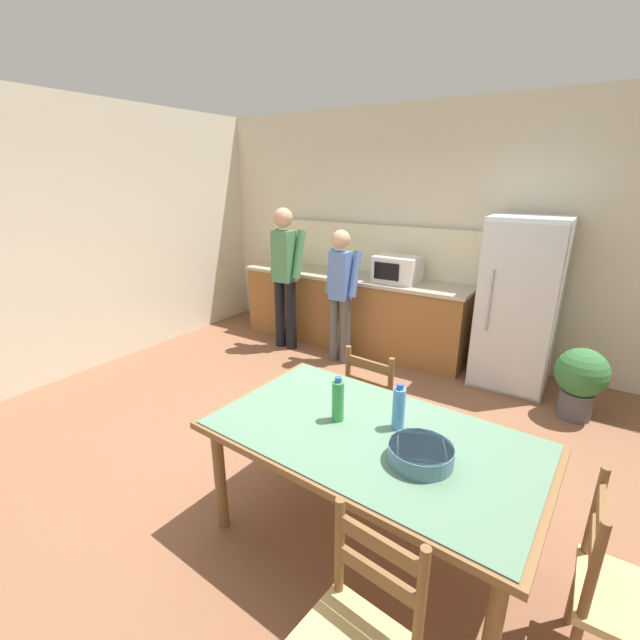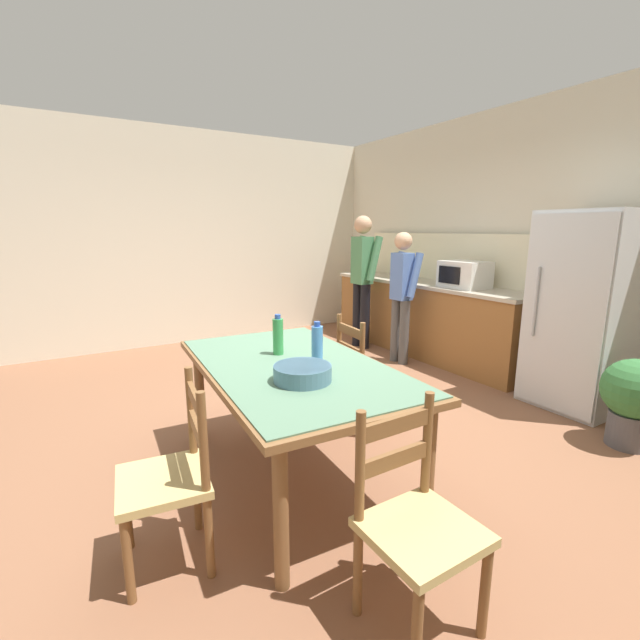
{
  "view_description": "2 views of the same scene",
  "coord_description": "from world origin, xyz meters",
  "px_view_note": "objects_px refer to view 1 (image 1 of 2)",
  "views": [
    {
      "loc": [
        1.46,
        -2.39,
        2.09
      ],
      "look_at": [
        -0.13,
        0.06,
        1.11
      ],
      "focal_mm": 24.0,
      "sensor_mm": 36.0,
      "label": 1
    },
    {
      "loc": [
        2.87,
        -1.7,
        1.58
      ],
      "look_at": [
        0.33,
        -0.18,
        0.95
      ],
      "focal_mm": 24.0,
      "sensor_mm": 36.0,
      "label": 2
    }
  ],
  "objects_px": {
    "dining_table": "(371,445)",
    "chair_head_end": "(620,597)",
    "potted_plant": "(580,379)",
    "person_at_sink": "(285,272)",
    "chair_side_far_left": "(376,403)",
    "bottle_off_centre": "(399,408)",
    "microwave": "(397,269)",
    "refrigerator": "(519,304)",
    "serving_bowl": "(421,453)",
    "person_at_counter": "(341,290)",
    "bottle_near_centre": "(338,400)"
  },
  "relations": [
    {
      "from": "microwave",
      "to": "potted_plant",
      "type": "distance_m",
      "value": 2.15
    },
    {
      "from": "chair_side_far_left",
      "to": "bottle_off_centre",
      "type": "bearing_deg",
      "value": 127.85
    },
    {
      "from": "chair_head_end",
      "to": "person_at_counter",
      "type": "xyz_separation_m",
      "value": [
        -2.69,
        2.3,
        0.43
      ]
    },
    {
      "from": "person_at_sink",
      "to": "bottle_off_centre",
      "type": "bearing_deg",
      "value": -131.5
    },
    {
      "from": "bottle_off_centre",
      "to": "chair_head_end",
      "type": "xyz_separation_m",
      "value": [
        1.09,
        -0.2,
        -0.45
      ]
    },
    {
      "from": "microwave",
      "to": "person_at_counter",
      "type": "xyz_separation_m",
      "value": [
        -0.46,
        -0.52,
        -0.21
      ]
    },
    {
      "from": "microwave",
      "to": "chair_side_far_left",
      "type": "distance_m",
      "value": 2.13
    },
    {
      "from": "microwave",
      "to": "dining_table",
      "type": "height_order",
      "value": "microwave"
    },
    {
      "from": "refrigerator",
      "to": "chair_side_far_left",
      "type": "xyz_separation_m",
      "value": [
        -0.66,
        -1.9,
        -0.43
      ]
    },
    {
      "from": "refrigerator",
      "to": "serving_bowl",
      "type": "height_order",
      "value": "refrigerator"
    },
    {
      "from": "bottle_off_centre",
      "to": "serving_bowl",
      "type": "bearing_deg",
      "value": -45.89
    },
    {
      "from": "microwave",
      "to": "chair_head_end",
      "type": "height_order",
      "value": "microwave"
    },
    {
      "from": "microwave",
      "to": "dining_table",
      "type": "distance_m",
      "value": 2.97
    },
    {
      "from": "person_at_counter",
      "to": "person_at_sink",
      "type": "bearing_deg",
      "value": 88.5
    },
    {
      "from": "chair_side_far_left",
      "to": "potted_plant",
      "type": "bearing_deg",
      "value": -126.41
    },
    {
      "from": "refrigerator",
      "to": "serving_bowl",
      "type": "xyz_separation_m",
      "value": [
        0.01,
        -2.83,
        -0.06
      ]
    },
    {
      "from": "bottle_near_centre",
      "to": "chair_side_far_left",
      "type": "distance_m",
      "value": 0.94
    },
    {
      "from": "chair_side_far_left",
      "to": "potted_plant",
      "type": "xyz_separation_m",
      "value": [
        1.3,
        1.47,
        -0.06
      ]
    },
    {
      "from": "serving_bowl",
      "to": "person_at_sink",
      "type": "distance_m",
      "value": 3.52
    },
    {
      "from": "person_at_sink",
      "to": "person_at_counter",
      "type": "relative_size",
      "value": 1.13
    },
    {
      "from": "person_at_counter",
      "to": "potted_plant",
      "type": "height_order",
      "value": "person_at_counter"
    },
    {
      "from": "bottle_near_centre",
      "to": "person_at_sink",
      "type": "distance_m",
      "value": 3.06
    },
    {
      "from": "dining_table",
      "to": "chair_head_end",
      "type": "relative_size",
      "value": 2.05
    },
    {
      "from": "chair_head_end",
      "to": "person_at_counter",
      "type": "distance_m",
      "value": 3.57
    },
    {
      "from": "refrigerator",
      "to": "dining_table",
      "type": "relative_size",
      "value": 0.94
    },
    {
      "from": "potted_plant",
      "to": "dining_table",
      "type": "bearing_deg",
      "value": -112.24
    },
    {
      "from": "serving_bowl",
      "to": "chair_head_end",
      "type": "bearing_deg",
      "value": 1.46
    },
    {
      "from": "person_at_sink",
      "to": "person_at_counter",
      "type": "distance_m",
      "value": 0.81
    },
    {
      "from": "dining_table",
      "to": "person_at_sink",
      "type": "distance_m",
      "value": 3.24
    },
    {
      "from": "chair_head_end",
      "to": "person_at_sink",
      "type": "height_order",
      "value": "person_at_sink"
    },
    {
      "from": "chair_side_far_left",
      "to": "person_at_sink",
      "type": "xyz_separation_m",
      "value": [
        -1.95,
        1.42,
        0.54
      ]
    },
    {
      "from": "dining_table",
      "to": "bottle_near_centre",
      "type": "bearing_deg",
      "value": 176.59
    },
    {
      "from": "refrigerator",
      "to": "person_at_counter",
      "type": "bearing_deg",
      "value": -164.46
    },
    {
      "from": "person_at_counter",
      "to": "potted_plant",
      "type": "relative_size",
      "value": 2.32
    },
    {
      "from": "microwave",
      "to": "bottle_off_centre",
      "type": "distance_m",
      "value": 2.87
    },
    {
      "from": "person_at_sink",
      "to": "microwave",
      "type": "bearing_deg",
      "value": -68.45
    },
    {
      "from": "dining_table",
      "to": "chair_head_end",
      "type": "height_order",
      "value": "chair_head_end"
    },
    {
      "from": "chair_head_end",
      "to": "person_at_sink",
      "type": "bearing_deg",
      "value": 55.87
    },
    {
      "from": "potted_plant",
      "to": "person_at_counter",
      "type": "bearing_deg",
      "value": -178.32
    },
    {
      "from": "refrigerator",
      "to": "person_at_counter",
      "type": "distance_m",
      "value": 1.87
    },
    {
      "from": "chair_side_far_left",
      "to": "potted_plant",
      "type": "height_order",
      "value": "chair_side_far_left"
    },
    {
      "from": "refrigerator",
      "to": "person_at_counter",
      "type": "xyz_separation_m",
      "value": [
        -1.8,
        -0.5,
        0.0
      ]
    },
    {
      "from": "dining_table",
      "to": "potted_plant",
      "type": "xyz_separation_m",
      "value": [
        0.94,
        2.3,
        -0.3
      ]
    },
    {
      "from": "refrigerator",
      "to": "chair_head_end",
      "type": "bearing_deg",
      "value": -72.33
    },
    {
      "from": "bottle_near_centre",
      "to": "chair_head_end",
      "type": "xyz_separation_m",
      "value": [
        1.42,
        -0.09,
        -0.45
      ]
    },
    {
      "from": "bottle_near_centre",
      "to": "person_at_counter",
      "type": "height_order",
      "value": "person_at_counter"
    },
    {
      "from": "refrigerator",
      "to": "person_at_counter",
      "type": "height_order",
      "value": "refrigerator"
    },
    {
      "from": "microwave",
      "to": "potted_plant",
      "type": "bearing_deg",
      "value": -12.7
    },
    {
      "from": "person_at_counter",
      "to": "chair_head_end",
      "type": "bearing_deg",
      "value": -130.54
    },
    {
      "from": "dining_table",
      "to": "bottle_off_centre",
      "type": "relative_size",
      "value": 6.9
    }
  ]
}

